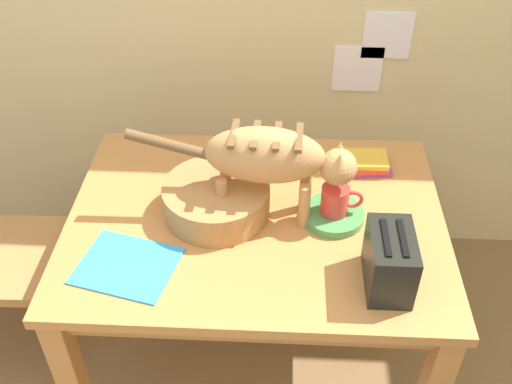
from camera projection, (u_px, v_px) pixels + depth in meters
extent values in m
cube|color=white|center=(388.00, 36.00, 2.21)|extent=(0.18, 0.01, 0.18)
cube|color=white|center=(357.00, 69.00, 2.30)|extent=(0.19, 0.01, 0.19)
cube|color=#C17E41|center=(256.00, 221.00, 1.88)|extent=(1.18, 0.88, 0.03)
cube|color=#B1743B|center=(256.00, 233.00, 1.91)|extent=(1.10, 0.80, 0.07)
cube|color=#C17E41|center=(129.00, 218.00, 2.44)|extent=(0.07, 0.07, 0.70)
cube|color=#C17E41|center=(395.00, 227.00, 2.40)|extent=(0.07, 0.07, 0.70)
ellipsoid|color=tan|center=(265.00, 155.00, 1.74)|extent=(0.36, 0.17, 0.18)
cube|color=brown|center=(234.00, 134.00, 1.70)|extent=(0.03, 0.14, 0.01)
cube|color=brown|center=(255.00, 135.00, 1.69)|extent=(0.03, 0.14, 0.01)
cube|color=brown|center=(277.00, 136.00, 1.69)|extent=(0.03, 0.14, 0.01)
cube|color=brown|center=(299.00, 138.00, 1.68)|extent=(0.03, 0.14, 0.01)
cylinder|color=tan|center=(305.00, 189.00, 1.85)|extent=(0.04, 0.04, 0.15)
cylinder|color=tan|center=(304.00, 206.00, 1.79)|extent=(0.04, 0.04, 0.15)
cylinder|color=tan|center=(226.00, 184.00, 1.87)|extent=(0.04, 0.04, 0.15)
cylinder|color=tan|center=(222.00, 200.00, 1.81)|extent=(0.04, 0.04, 0.15)
sphere|color=tan|center=(338.00, 167.00, 1.73)|extent=(0.11, 0.11, 0.11)
cone|color=tan|center=(340.00, 148.00, 1.73)|extent=(0.04, 0.04, 0.04)
cone|color=tan|center=(340.00, 160.00, 1.68)|extent=(0.04, 0.04, 0.04)
cylinder|color=brown|center=(167.00, 144.00, 1.75)|extent=(0.25, 0.05, 0.09)
cylinder|color=#49924B|center=(333.00, 215.00, 1.85)|extent=(0.19, 0.19, 0.03)
cylinder|color=red|center=(335.00, 200.00, 1.82)|extent=(0.09, 0.09, 0.09)
torus|color=red|center=(353.00, 199.00, 1.81)|extent=(0.06, 0.01, 0.06)
cube|color=#3893D3|center=(127.00, 266.00, 1.70)|extent=(0.32, 0.28, 0.01)
cube|color=purple|center=(363.00, 167.00, 2.06)|extent=(0.20, 0.13, 0.02)
cube|color=#D13F35|center=(359.00, 164.00, 2.04)|extent=(0.19, 0.13, 0.02)
cube|color=gold|center=(360.00, 159.00, 2.04)|extent=(0.19, 0.11, 0.02)
cylinder|color=#AD7741|center=(216.00, 199.00, 1.85)|extent=(0.33, 0.33, 0.10)
cylinder|color=#4E351D|center=(216.00, 198.00, 1.85)|extent=(0.27, 0.27, 0.09)
cube|color=black|center=(390.00, 261.00, 1.60)|extent=(0.12, 0.20, 0.17)
cube|color=black|center=(386.00, 237.00, 1.55)|extent=(0.02, 0.14, 0.01)
cube|color=black|center=(403.00, 238.00, 1.55)|extent=(0.02, 0.14, 0.01)
cube|color=#B97F45|center=(2.00, 258.00, 2.16)|extent=(0.43, 0.43, 0.04)
cube|color=#B97F45|center=(78.00, 264.00, 2.45)|extent=(0.04, 0.04, 0.41)
cube|color=#B97F45|center=(51.00, 339.00, 2.16)|extent=(0.04, 0.04, 0.41)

